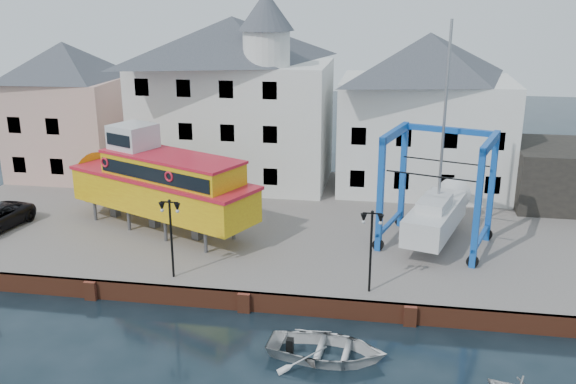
# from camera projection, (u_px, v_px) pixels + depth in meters

# --- Properties ---
(ground) EXTENTS (140.00, 140.00, 0.00)m
(ground) POSITION_uv_depth(u_px,v_px,m) (245.00, 311.00, 31.53)
(ground) COLOR black
(ground) RESTS_ON ground
(hardstanding) EXTENTS (44.00, 22.00, 1.00)m
(hardstanding) POSITION_uv_depth(u_px,v_px,m) (283.00, 224.00, 41.71)
(hardstanding) COLOR #6A605B
(hardstanding) RESTS_ON ground
(quay_wall) EXTENTS (44.00, 0.47, 1.00)m
(quay_wall) POSITION_uv_depth(u_px,v_px,m) (245.00, 301.00, 31.48)
(quay_wall) COLOR brown
(quay_wall) RESTS_ON ground
(building_pink) EXTENTS (8.00, 7.00, 10.30)m
(building_pink) POSITION_uv_depth(u_px,v_px,m) (69.00, 110.00, 49.36)
(building_pink) COLOR #D29D94
(building_pink) RESTS_ON hardstanding
(building_white_main) EXTENTS (14.00, 8.30, 14.00)m
(building_white_main) POSITION_uv_depth(u_px,v_px,m) (235.00, 98.00, 47.31)
(building_white_main) COLOR silver
(building_white_main) RESTS_ON hardstanding
(building_white_right) EXTENTS (12.00, 8.00, 11.20)m
(building_white_right) POSITION_uv_depth(u_px,v_px,m) (425.00, 113.00, 45.93)
(building_white_right) COLOR silver
(building_white_right) RESTS_ON hardstanding
(shed_dark) EXTENTS (8.00, 7.00, 4.00)m
(shed_dark) POSITION_uv_depth(u_px,v_px,m) (573.00, 175.00, 43.59)
(shed_dark) COLOR black
(shed_dark) RESTS_ON hardstanding
(lamp_post_left) EXTENTS (1.12, 0.32, 4.20)m
(lamp_post_left) POSITION_uv_depth(u_px,v_px,m) (170.00, 219.00, 32.01)
(lamp_post_left) COLOR black
(lamp_post_left) RESTS_ON hardstanding
(lamp_post_right) EXTENTS (1.12, 0.32, 4.20)m
(lamp_post_right) POSITION_uv_depth(u_px,v_px,m) (372.00, 231.00, 30.44)
(lamp_post_right) COLOR black
(lamp_post_right) RESTS_ON hardstanding
(tour_boat) EXTENTS (14.59, 9.21, 6.31)m
(tour_boat) POSITION_uv_depth(u_px,v_px,m) (152.00, 181.00, 38.85)
(tour_boat) COLOR #59595E
(tour_boat) RESTS_ON hardstanding
(travel_lift) EXTENTS (6.95, 8.61, 12.62)m
(travel_lift) POSITION_uv_depth(u_px,v_px,m) (439.00, 206.00, 37.03)
(travel_lift) COLOR #0F50A1
(travel_lift) RESTS_ON hardstanding
(motorboat_b) EXTENTS (5.39, 4.03, 1.06)m
(motorboat_b) POSITION_uv_depth(u_px,v_px,m) (327.00, 358.00, 27.60)
(motorboat_b) COLOR silver
(motorboat_b) RESTS_ON ground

